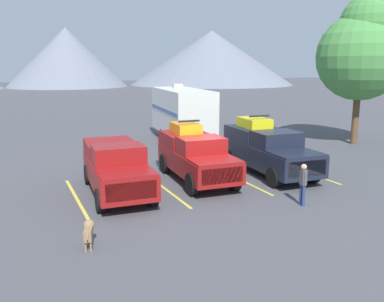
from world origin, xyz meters
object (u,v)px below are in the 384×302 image
pickup_truck_c (267,148)px  person_a (303,182)px  pickup_truck_b (195,154)px  dog (89,230)px  camper_trailer_a (182,112)px  pickup_truck_a (116,167)px

pickup_truck_c → person_a: (-1.51, -4.37, -0.29)m
person_a → pickup_truck_b: bearing=113.9°
dog → pickup_truck_b: bearing=41.4°
pickup_truck_b → dog: size_ratio=6.41×
dog → camper_trailer_a: bearing=57.4°
pickup_truck_c → dog: size_ratio=6.89×
pickup_truck_c → person_a: bearing=-109.0°
person_a → pickup_truck_a: bearing=143.2°
pickup_truck_a → dog: pickup_truck_a is taller
dog → pickup_truck_c: bearing=26.7°
pickup_truck_c → camper_trailer_a: (-0.46, 8.95, 0.79)m
camper_trailer_a → dog: camper_trailer_a is taller
camper_trailer_a → pickup_truck_a: bearing=-126.5°
pickup_truck_b → dog: (-5.53, -4.87, -0.67)m
camper_trailer_a → person_a: 13.40m
pickup_truck_a → dog: 4.87m
pickup_truck_c → dog: (-9.10, -4.57, -0.69)m
pickup_truck_c → person_a: 4.63m
pickup_truck_b → camper_trailer_a: bearing=70.2°
pickup_truck_a → pickup_truck_c: 7.17m
camper_trailer_a → dog: 16.12m
pickup_truck_a → camper_trailer_a: (6.71, 9.09, 0.90)m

